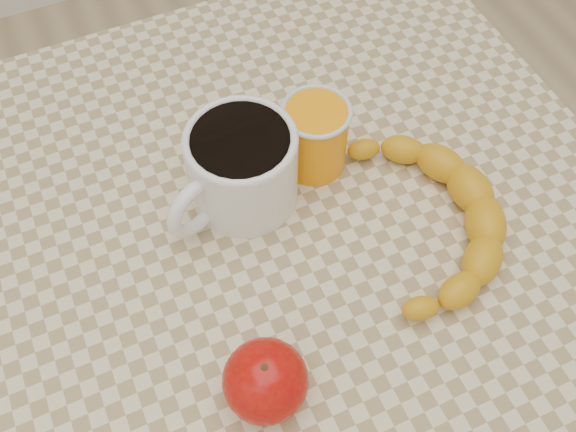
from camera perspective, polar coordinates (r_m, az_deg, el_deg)
name	(u,v)px	position (r m, az deg, el deg)	size (l,w,h in m)	color
ground	(288,412)	(1.42, 0.00, -17.03)	(3.00, 3.00, 0.00)	tan
table	(288,262)	(0.80, 0.00, -4.09)	(0.80, 0.80, 0.75)	beige
coffee_mug	(240,167)	(0.70, -4.28, 4.40)	(0.18, 0.16, 0.10)	white
orange_juice_glass	(315,136)	(0.74, 2.43, 7.12)	(0.08, 0.08, 0.09)	#FF9408
apple	(265,381)	(0.61, -2.02, -14.42)	(0.09, 0.09, 0.07)	#9A0505
banana	(430,218)	(0.72, 12.48, -0.20)	(0.29, 0.33, 0.05)	gold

